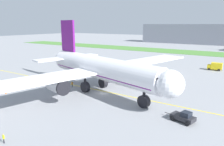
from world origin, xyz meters
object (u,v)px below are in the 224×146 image
Objects in this scene: traffic_cone_near_nose at (6,93)px; service_truck_catering_van at (215,66)px; airliner_foreground at (100,68)px; ground_crew_marshaller_front at (3,137)px; pushback_tug at (183,117)px; ground_crew_wingwalker_port at (65,83)px; ground_crew_wingwalker_starboard at (72,84)px; service_truck_baggage_loader at (128,67)px.

traffic_cone_near_nose is 0.11× the size of service_truck_catering_van.
airliner_foreground is at bearing 36.96° from traffic_cone_near_nose.
airliner_foreground is 29.66m from ground_crew_marshaller_front.
pushback_tug is 44.69m from traffic_cone_near_nose.
service_truck_catering_van is (21.85, 47.53, -4.87)m from airliner_foreground.
airliner_foreground is 47.82× the size of ground_crew_marshaller_front.
ground_crew_wingwalker_port is 0.30× the size of service_truck_catering_van.
ground_crew_wingwalker_port reaches higher than traffic_cone_near_nose.
airliner_foreground is 25.42m from pushback_tug.
ground_crew_wingwalker_starboard is 28.43m from service_truck_baggage_loader.
service_truck_baggage_loader is (-30.73, 33.85, 0.64)m from pushback_tug.
ground_crew_wingwalker_starboard reaches higher than traffic_cone_near_nose.
ground_crew_marshaller_front is 0.29× the size of service_truck_catering_van.
ground_crew_wingwalker_starboard is (-33.50, 5.56, 0.04)m from pushback_tug.
airliner_foreground is at bearing 165.18° from pushback_tug.
service_truck_catering_van reaches higher than pushback_tug.
ground_crew_marshaller_front is (14.85, -27.80, -0.02)m from ground_crew_wingwalker_port.
pushback_tug is 53.92m from service_truck_catering_van.
service_truck_catering_van is at bearing 92.28° from pushback_tug.
airliner_foreground is 11.00m from ground_crew_wingwalker_starboard.
ground_crew_wingwalker_port is at bearing 171.85° from pushback_tug.
ground_crew_wingwalker_starboard is 0.26× the size of service_truck_baggage_loader.
service_truck_catering_van is at bearing 56.27° from traffic_cone_near_nose.
service_truck_catering_van is (31.36, 48.31, 0.60)m from ground_crew_wingwalker_starboard.
ground_crew_wingwalker_port is (-35.99, 5.15, -0.00)m from pushback_tug.
ground_crew_wingwalker_starboard is 17.56m from traffic_cone_near_nose.
traffic_cone_near_nose is (-19.86, -14.95, -6.20)m from airliner_foreground.
ground_crew_wingwalker_port is at bearing -124.79° from service_truck_catering_van.
ground_crew_wingwalker_starboard is 57.60m from service_truck_catering_van.
service_truck_catering_van is (33.85, 48.72, 0.64)m from ground_crew_wingwalker_port.
pushback_tug is 0.98× the size of service_truck_baggage_loader.
airliner_foreground is at bearing 95.62° from ground_crew_marshaller_front.
pushback_tug is 10.80× the size of traffic_cone_near_nose.
pushback_tug is 4.00× the size of ground_crew_marshaller_front.
pushback_tug is at bearing -47.77° from service_truck_baggage_loader.
airliner_foreground is 11.95× the size of pushback_tug.
airliner_foreground is 25.62m from traffic_cone_near_nose.
service_truck_catering_van is (18.99, 76.53, 0.66)m from ground_crew_marshaller_front.
ground_crew_marshaller_front is 57.32m from service_truck_baggage_loader.
airliner_foreground is at bearing 5.70° from ground_crew_wingwalker_port.
ground_crew_wingwalker_port is 0.25× the size of service_truck_baggage_loader.
airliner_foreground reaches higher than ground_crew_marshaller_front.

